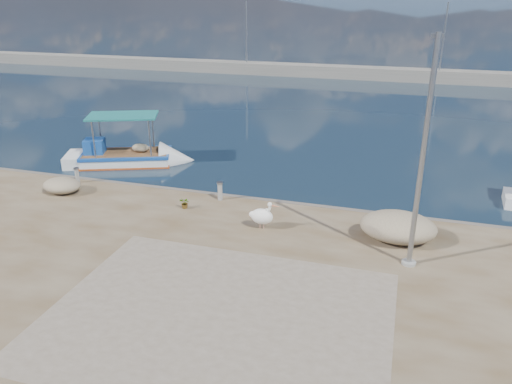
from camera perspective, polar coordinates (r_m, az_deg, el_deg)
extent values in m
plane|color=#162635|center=(16.55, -3.85, -8.94)|extent=(1400.00, 1400.00, 0.00)
cube|color=gray|center=(13.64, -4.37, -13.97)|extent=(9.00, 7.00, 0.01)
cube|color=gray|center=(54.06, 11.47, 13.23)|extent=(120.00, 2.20, 1.20)
cylinder|color=gray|center=(56.10, -1.10, 17.45)|extent=(0.16, 0.16, 7.00)
cylinder|color=gray|center=(53.50, 20.62, 15.90)|extent=(0.16, 0.16, 7.00)
cube|color=white|center=(27.29, -14.52, 3.35)|extent=(6.65, 4.28, 1.04)
cube|color=#174695|center=(27.15, -14.61, 4.28)|extent=(5.03, 3.68, 0.15)
cube|color=#A13F13|center=(27.31, -14.51, 3.23)|extent=(5.02, 3.66, 0.13)
cube|color=#174695|center=(27.34, -17.98, 4.99)|extent=(1.28, 1.28, 0.76)
cube|color=#196364|center=(26.63, -15.03, 8.41)|extent=(3.96, 3.12, 0.09)
cylinder|color=tan|center=(18.07, 0.47, -3.78)|extent=(0.03, 0.03, 0.27)
cylinder|color=tan|center=(18.04, 0.88, -3.83)|extent=(0.03, 0.03, 0.27)
ellipsoid|color=white|center=(17.91, 0.68, -2.81)|extent=(0.82, 0.52, 0.58)
cylinder|color=white|center=(17.73, 1.46, -2.05)|extent=(0.19, 0.11, 0.49)
sphere|color=white|center=(17.64, 1.59, -1.44)|extent=(0.16, 0.16, 0.16)
cone|color=#EA865B|center=(17.61, 2.20, -1.62)|extent=(0.39, 0.10, 0.12)
cylinder|color=gray|center=(15.22, 18.49, 3.65)|extent=(0.16, 0.16, 7.00)
cylinder|color=gray|center=(16.57, 17.05, -7.73)|extent=(0.44, 0.44, 0.10)
cube|color=gray|center=(15.23, 20.03, 16.44)|extent=(0.35, 0.18, 0.12)
cylinder|color=gray|center=(20.46, -4.14, 0.08)|extent=(0.19, 0.19, 0.75)
cylinder|color=gray|center=(20.32, -4.16, 1.06)|extent=(0.26, 0.26, 0.06)
cylinder|color=gray|center=(23.65, -19.77, 1.78)|extent=(0.17, 0.17, 0.67)
cylinder|color=gray|center=(23.54, -19.87, 2.55)|extent=(0.23, 0.23, 0.06)
imported|color=#33722D|center=(19.85, -8.11, -1.25)|extent=(0.51, 0.48, 0.46)
ellipsoid|color=tan|center=(22.72, -21.32, 0.71)|extent=(1.64, 1.27, 0.64)
ellipsoid|color=tan|center=(17.75, 15.93, -3.85)|extent=(2.59, 1.85, 1.02)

